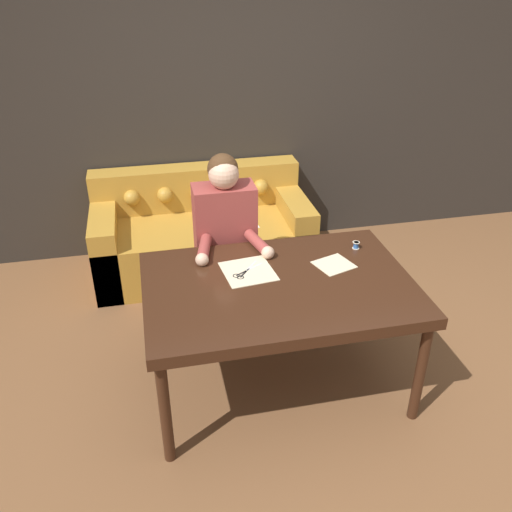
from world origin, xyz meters
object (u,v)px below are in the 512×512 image
(dining_table, at_px, (279,292))
(couch, at_px, (202,235))
(scissors, at_px, (244,273))
(person, at_px, (226,246))
(thread_spool, at_px, (356,245))

(dining_table, relative_size, couch, 0.88)
(couch, distance_m, scissors, 1.46)
(dining_table, relative_size, person, 1.19)
(scissors, relative_size, thread_spool, 4.48)
(scissors, distance_m, thread_spool, 0.76)
(couch, distance_m, thread_spool, 1.57)
(couch, bearing_deg, person, -85.59)
(person, height_order, thread_spool, person)
(person, bearing_deg, scissors, -87.60)
(couch, height_order, scissors, couch)
(dining_table, xyz_separation_m, thread_spool, (0.57, 0.29, 0.09))
(dining_table, bearing_deg, thread_spool, 26.61)
(thread_spool, bearing_deg, scissors, -168.97)
(scissors, bearing_deg, dining_table, -39.01)
(scissors, bearing_deg, person, 92.40)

